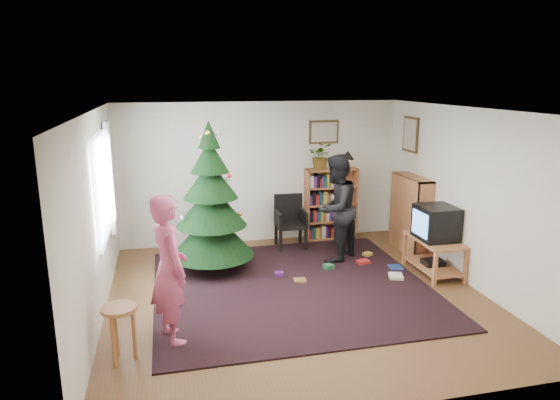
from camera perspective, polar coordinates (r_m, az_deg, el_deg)
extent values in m
plane|color=brown|center=(6.93, 1.94, -10.87)|extent=(5.00, 5.00, 0.00)
plane|color=white|center=(6.31, 2.13, 10.25)|extent=(5.00, 5.00, 0.00)
cube|color=silver|center=(8.89, -2.19, 3.12)|extent=(5.00, 0.02, 2.50)
cube|color=silver|center=(4.27, 10.94, -8.99)|extent=(5.00, 0.02, 2.50)
cube|color=silver|center=(6.35, -20.32, -2.04)|extent=(0.02, 5.00, 2.50)
cube|color=silver|center=(7.54, 20.69, 0.33)|extent=(0.02, 5.00, 2.50)
cube|color=black|center=(7.19, 1.31, -9.83)|extent=(3.80, 3.60, 0.02)
cube|color=silver|center=(6.87, -19.67, 1.31)|extent=(0.04, 1.20, 1.40)
cube|color=silver|center=(7.55, -18.81, 2.43)|extent=(0.06, 0.35, 1.60)
cube|color=#4C3319|center=(9.05, 5.03, 7.75)|extent=(0.55, 0.03, 0.42)
cube|color=beige|center=(9.05, 5.03, 7.75)|extent=(0.47, 0.01, 0.34)
cube|color=#4C3319|center=(8.90, 14.71, 7.26)|extent=(0.03, 0.50, 0.60)
cube|color=beige|center=(8.90, 14.71, 7.26)|extent=(0.01, 0.42, 0.52)
cylinder|color=#3F2816|center=(7.82, -7.66, -7.06)|extent=(0.12, 0.12, 0.25)
cone|color=black|center=(7.67, -7.77, -3.70)|extent=(1.27, 1.27, 0.72)
cone|color=black|center=(7.55, -7.87, -0.59)|extent=(1.06, 1.06, 0.63)
cone|color=black|center=(7.47, -7.97, 2.34)|extent=(0.82, 0.82, 0.56)
cone|color=black|center=(7.41, -8.06, 5.01)|extent=(0.57, 0.57, 0.49)
cone|color=black|center=(7.37, -8.14, 7.45)|extent=(0.33, 0.33, 0.41)
cube|color=#AA653C|center=(9.19, 5.82, -0.42)|extent=(0.95, 0.30, 1.30)
cube|color=#AA653C|center=(9.05, 5.91, 3.48)|extent=(0.95, 0.30, 0.03)
cube|color=#AA653C|center=(8.71, 14.68, -1.60)|extent=(0.30, 0.95, 1.30)
cube|color=#AA653C|center=(8.57, 14.94, 2.50)|extent=(0.30, 0.95, 0.03)
cube|color=#AA653C|center=(7.84, 17.28, -4.39)|extent=(0.55, 0.99, 0.04)
cube|color=#AA653C|center=(7.43, 17.29, -7.63)|extent=(0.05, 0.05, 0.51)
cube|color=#AA653C|center=(7.68, 20.45, -7.18)|extent=(0.05, 0.05, 0.51)
cube|color=#AA653C|center=(8.19, 14.04, -5.42)|extent=(0.05, 0.05, 0.51)
cube|color=#AA653C|center=(8.42, 17.01, -5.09)|extent=(0.05, 0.05, 0.51)
cube|color=#AA653C|center=(7.97, 17.07, -7.19)|extent=(0.51, 0.95, 0.03)
cube|color=black|center=(7.95, 17.10, -6.82)|extent=(0.30, 0.25, 0.08)
cube|color=black|center=(7.76, 17.42, -2.49)|extent=(0.52, 0.57, 0.50)
cube|color=#538CE2|center=(7.63, 15.70, -2.64)|extent=(0.01, 0.45, 0.36)
cube|color=black|center=(8.66, 1.24, -2.88)|extent=(0.52, 0.52, 0.05)
cube|color=black|center=(8.80, 0.88, -0.88)|extent=(0.50, 0.07, 0.50)
cube|color=black|center=(8.46, 0.15, -4.72)|extent=(0.05, 0.05, 0.41)
cube|color=black|center=(8.57, 3.03, -4.50)|extent=(0.05, 0.05, 0.41)
cube|color=black|center=(8.87, -0.50, -3.85)|extent=(0.05, 0.05, 0.41)
cube|color=black|center=(8.98, 2.25, -3.65)|extent=(0.05, 0.05, 0.41)
cylinder|color=#AA653C|center=(5.49, -17.95, -11.73)|extent=(0.36, 0.36, 0.04)
cylinder|color=#AA653C|center=(5.61, -16.34, -14.48)|extent=(0.04, 0.04, 0.56)
cylinder|color=#AA653C|center=(5.73, -18.31, -14.01)|extent=(0.04, 0.04, 0.56)
cylinder|color=#AA653C|center=(5.53, -18.51, -15.09)|extent=(0.04, 0.04, 0.56)
imported|color=#CA517A|center=(5.65, -12.56, -7.74)|extent=(0.59, 0.72, 1.69)
imported|color=black|center=(8.00, 6.38, -0.95)|extent=(1.07, 1.05, 1.74)
imported|color=gray|center=(8.95, 4.74, 5.05)|extent=(0.54, 0.50, 0.48)
cylinder|color=#A57F33|center=(9.14, 7.71, 3.94)|extent=(0.10, 0.10, 0.10)
sphere|color=#FFD88C|center=(9.13, 7.73, 4.62)|extent=(0.10, 0.10, 0.10)
cone|color=black|center=(9.11, 7.74, 5.12)|extent=(0.24, 0.24, 0.16)
cube|color=#A51E19|center=(8.11, 9.48, -7.00)|extent=(0.20, 0.20, 0.08)
cube|color=navy|center=(8.02, 13.05, -7.42)|extent=(0.20, 0.20, 0.08)
cube|color=#1E592D|center=(7.83, 5.56, -7.64)|extent=(0.20, 0.20, 0.08)
cube|color=gold|center=(8.47, 9.98, -6.10)|extent=(0.20, 0.20, 0.08)
cube|color=brown|center=(7.32, 2.30, -9.13)|extent=(0.20, 0.20, 0.08)
cube|color=beige|center=(7.65, 13.10, -8.47)|extent=(0.20, 0.20, 0.08)
cube|color=#4C1959|center=(7.50, -0.09, -8.53)|extent=(0.20, 0.20, 0.08)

